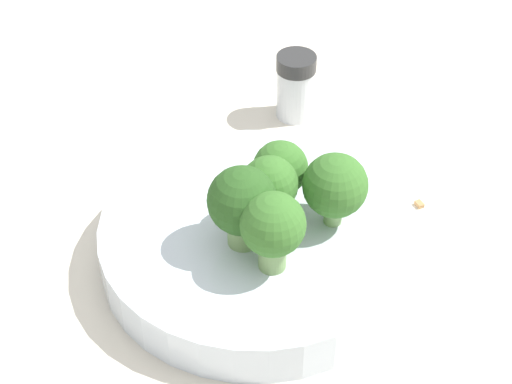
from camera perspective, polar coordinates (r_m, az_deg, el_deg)
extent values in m
plane|color=beige|center=(0.58, 0.00, -4.45)|extent=(3.00, 3.00, 0.00)
cylinder|color=silver|center=(0.57, 0.00, -3.35)|extent=(0.21, 0.21, 0.03)
cylinder|color=#7A9E5B|center=(0.54, -0.90, -2.29)|extent=(0.02, 0.02, 0.03)
sphere|color=#28511E|center=(0.52, -0.92, -0.58)|extent=(0.04, 0.04, 0.04)
cylinder|color=#84AD66|center=(0.57, 1.61, 0.37)|extent=(0.02, 0.02, 0.02)
sphere|color=#386B28|center=(0.56, 1.65, 1.62)|extent=(0.04, 0.04, 0.04)
cylinder|color=#84AD66|center=(0.55, 5.18, -1.06)|extent=(0.01, 0.01, 0.02)
sphere|color=#386B28|center=(0.54, 5.31, 0.44)|extent=(0.04, 0.04, 0.04)
cylinder|color=#7A9E5B|center=(0.52, 0.93, -3.89)|extent=(0.02, 0.02, 0.03)
sphere|color=#386B28|center=(0.51, 0.96, -2.20)|extent=(0.04, 0.04, 0.04)
cylinder|color=#8EB770|center=(0.55, 0.87, -1.01)|extent=(0.02, 0.02, 0.03)
sphere|color=#386B28|center=(0.54, 0.89, 0.56)|extent=(0.04, 0.04, 0.04)
cylinder|color=silver|center=(0.69, 2.64, 6.63)|extent=(0.03, 0.03, 0.04)
cylinder|color=#2D2D2D|center=(0.68, 2.71, 8.57)|extent=(0.03, 0.03, 0.01)
cube|color=#AD7F4C|center=(0.63, 10.85, -0.70)|extent=(0.01, 0.01, 0.01)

